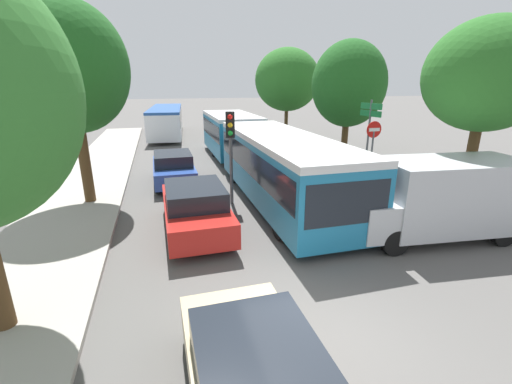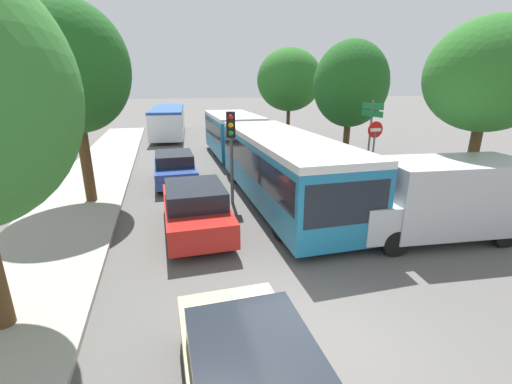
{
  "view_description": "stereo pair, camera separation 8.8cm",
  "coord_description": "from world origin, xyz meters",
  "px_view_note": "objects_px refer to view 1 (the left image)",
  "views": [
    {
      "loc": [
        -2.49,
        -4.42,
        4.37
      ],
      "look_at": [
        0.2,
        5.1,
        1.2
      ],
      "focal_mm": 24.0,
      "sensor_mm": 36.0,
      "label": 1
    },
    {
      "loc": [
        -2.41,
        -4.44,
        4.37
      ],
      "look_at": [
        0.2,
        5.1,
        1.2
      ],
      "focal_mm": 24.0,
      "sensor_mm": 36.0,
      "label": 2
    }
  ],
  "objects_px": {
    "queued_car_red": "(195,208)",
    "queued_car_blue": "(173,168)",
    "tree_right_near": "(486,79)",
    "articulated_bus": "(255,147)",
    "no_entry_sign": "(373,143)",
    "white_van": "(442,197)",
    "tree_right_far": "(287,80)",
    "direction_sign_post": "(370,122)",
    "tree_left_mid": "(70,68)",
    "city_bus_rear": "(167,119)",
    "tree_right_mid": "(349,86)",
    "traffic_light": "(231,137)"
  },
  "relations": [
    {
      "from": "queued_car_red",
      "to": "queued_car_blue",
      "type": "bearing_deg",
      "value": 3.45
    },
    {
      "from": "tree_right_near",
      "to": "articulated_bus",
      "type": "bearing_deg",
      "value": 129.79
    },
    {
      "from": "no_entry_sign",
      "to": "tree_right_near",
      "type": "xyz_separation_m",
      "value": [
        1.05,
        -3.94,
        2.6
      ]
    },
    {
      "from": "white_van",
      "to": "tree_right_far",
      "type": "bearing_deg",
      "value": -90.57
    },
    {
      "from": "articulated_bus",
      "to": "direction_sign_post",
      "type": "height_order",
      "value": "direction_sign_post"
    },
    {
      "from": "no_entry_sign",
      "to": "tree_left_mid",
      "type": "relative_size",
      "value": 0.4
    },
    {
      "from": "queued_car_red",
      "to": "city_bus_rear",
      "type": "bearing_deg",
      "value": -0.02
    },
    {
      "from": "queued_car_blue",
      "to": "white_van",
      "type": "distance_m",
      "value": 10.69
    },
    {
      "from": "tree_right_mid",
      "to": "traffic_light",
      "type": "bearing_deg",
      "value": -143.76
    },
    {
      "from": "queued_car_blue",
      "to": "tree_right_far",
      "type": "relative_size",
      "value": 0.59
    },
    {
      "from": "queued_car_blue",
      "to": "direction_sign_post",
      "type": "distance_m",
      "value": 9.56
    },
    {
      "from": "tree_right_near",
      "to": "no_entry_sign",
      "type": "bearing_deg",
      "value": 104.94
    },
    {
      "from": "white_van",
      "to": "traffic_light",
      "type": "bearing_deg",
      "value": -34.68
    },
    {
      "from": "queued_car_red",
      "to": "tree_left_mid",
      "type": "bearing_deg",
      "value": 44.56
    },
    {
      "from": "direction_sign_post",
      "to": "no_entry_sign",
      "type": "bearing_deg",
      "value": 53.04
    },
    {
      "from": "white_van",
      "to": "tree_right_near",
      "type": "height_order",
      "value": "tree_right_near"
    },
    {
      "from": "white_van",
      "to": "tree_right_far",
      "type": "distance_m",
      "value": 18.97
    },
    {
      "from": "direction_sign_post",
      "to": "tree_left_mid",
      "type": "bearing_deg",
      "value": -2.84
    },
    {
      "from": "queued_car_red",
      "to": "no_entry_sign",
      "type": "relative_size",
      "value": 1.52
    },
    {
      "from": "queued_car_red",
      "to": "no_entry_sign",
      "type": "distance_m",
      "value": 8.51
    },
    {
      "from": "queued_car_red",
      "to": "tree_left_mid",
      "type": "height_order",
      "value": "tree_left_mid"
    },
    {
      "from": "traffic_light",
      "to": "articulated_bus",
      "type": "bearing_deg",
      "value": 163.65
    },
    {
      "from": "traffic_light",
      "to": "tree_right_far",
      "type": "height_order",
      "value": "tree_right_far"
    },
    {
      "from": "queued_car_red",
      "to": "direction_sign_post",
      "type": "bearing_deg",
      "value": -62.34
    },
    {
      "from": "queued_car_blue",
      "to": "no_entry_sign",
      "type": "distance_m",
      "value": 8.81
    },
    {
      "from": "tree_right_far",
      "to": "tree_left_mid",
      "type": "bearing_deg",
      "value": -134.73
    },
    {
      "from": "traffic_light",
      "to": "tree_right_far",
      "type": "bearing_deg",
      "value": 164.27
    },
    {
      "from": "articulated_bus",
      "to": "no_entry_sign",
      "type": "bearing_deg",
      "value": 58.95
    },
    {
      "from": "no_entry_sign",
      "to": "tree_right_far",
      "type": "relative_size",
      "value": 0.41
    },
    {
      "from": "tree_right_far",
      "to": "articulated_bus",
      "type": "bearing_deg",
      "value": -117.68
    },
    {
      "from": "white_van",
      "to": "queued_car_blue",
      "type": "bearing_deg",
      "value": -41.5
    },
    {
      "from": "city_bus_rear",
      "to": "queued_car_red",
      "type": "height_order",
      "value": "city_bus_rear"
    },
    {
      "from": "queued_car_red",
      "to": "articulated_bus",
      "type": "bearing_deg",
      "value": -31.9
    },
    {
      "from": "queued_car_blue",
      "to": "tree_right_mid",
      "type": "relative_size",
      "value": 0.61
    },
    {
      "from": "articulated_bus",
      "to": "tree_right_mid",
      "type": "height_order",
      "value": "tree_right_mid"
    },
    {
      "from": "city_bus_rear",
      "to": "white_van",
      "type": "xyz_separation_m",
      "value": [
        6.97,
        -23.23,
        -0.13
      ]
    },
    {
      "from": "queued_car_blue",
      "to": "tree_right_far",
      "type": "bearing_deg",
      "value": -41.78
    },
    {
      "from": "direction_sign_post",
      "to": "white_van",
      "type": "bearing_deg",
      "value": 64.67
    },
    {
      "from": "articulated_bus",
      "to": "queued_car_blue",
      "type": "relative_size",
      "value": 4.22
    },
    {
      "from": "city_bus_rear",
      "to": "tree_right_near",
      "type": "distance_m",
      "value": 24.0
    },
    {
      "from": "no_entry_sign",
      "to": "tree_right_far",
      "type": "distance_m",
      "value": 13.65
    },
    {
      "from": "traffic_light",
      "to": "tree_left_mid",
      "type": "xyz_separation_m",
      "value": [
        -5.13,
        1.36,
        2.32
      ]
    },
    {
      "from": "articulated_bus",
      "to": "queued_car_red",
      "type": "distance_m",
      "value": 6.6
    },
    {
      "from": "direction_sign_post",
      "to": "tree_right_mid",
      "type": "distance_m",
      "value": 3.74
    },
    {
      "from": "direction_sign_post",
      "to": "tree_right_far",
      "type": "bearing_deg",
      "value": -98.63
    },
    {
      "from": "queued_car_blue",
      "to": "traffic_light",
      "type": "bearing_deg",
      "value": -150.27
    },
    {
      "from": "white_van",
      "to": "tree_right_mid",
      "type": "relative_size",
      "value": 0.78
    },
    {
      "from": "traffic_light",
      "to": "tree_right_mid",
      "type": "xyz_separation_m",
      "value": [
        8.06,
        5.91,
        1.67
      ]
    },
    {
      "from": "queued_car_red",
      "to": "no_entry_sign",
      "type": "xyz_separation_m",
      "value": [
        7.93,
        2.87,
        1.13
      ]
    },
    {
      "from": "tree_left_mid",
      "to": "tree_right_near",
      "type": "height_order",
      "value": "tree_left_mid"
    }
  ]
}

